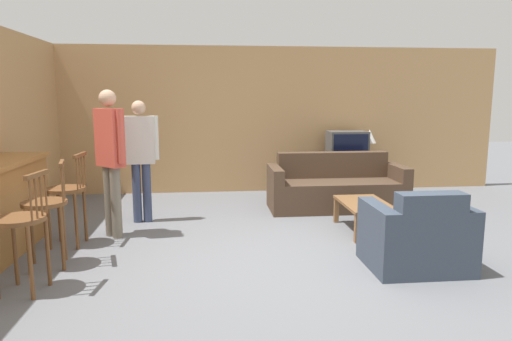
# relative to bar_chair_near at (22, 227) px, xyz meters

# --- Properties ---
(ground_plane) EXTENTS (24.00, 24.00, 0.00)m
(ground_plane) POSITION_rel_bar_chair_near_xyz_m (2.27, 0.49, -0.60)
(ground_plane) COLOR slate
(wall_back) EXTENTS (9.40, 0.08, 2.60)m
(wall_back) POSITION_rel_bar_chair_near_xyz_m (2.27, 4.22, 0.70)
(wall_back) COLOR tan
(wall_back) RESTS_ON ground_plane
(bar_chair_near) EXTENTS (0.49, 0.49, 1.08)m
(bar_chair_near) POSITION_rel_bar_chair_near_xyz_m (0.00, 0.00, 0.00)
(bar_chair_near) COLOR brown
(bar_chair_near) RESTS_ON ground_plane
(bar_chair_mid) EXTENTS (0.53, 0.53, 1.08)m
(bar_chair_mid) POSITION_rel_bar_chair_near_xyz_m (-0.00, 0.62, 0.00)
(bar_chair_mid) COLOR brown
(bar_chair_mid) RESTS_ON ground_plane
(bar_chair_far) EXTENTS (0.46, 0.46, 1.08)m
(bar_chair_far) POSITION_rel_bar_chair_near_xyz_m (0.00, 1.30, 0.00)
(bar_chair_far) COLOR brown
(bar_chair_far) RESTS_ON ground_plane
(couch_far) EXTENTS (2.07, 0.82, 0.85)m
(couch_far) POSITION_rel_bar_chair_near_xyz_m (3.58, 2.74, -0.28)
(couch_far) COLOR #4C3828
(couch_far) RESTS_ON ground_plane
(armchair_near) EXTENTS (0.96, 0.78, 0.83)m
(armchair_near) POSITION_rel_bar_chair_near_xyz_m (3.70, 0.20, -0.28)
(armchair_near) COLOR #384251
(armchair_near) RESTS_ON ground_plane
(coffee_table) EXTENTS (0.57, 0.98, 0.38)m
(coffee_table) POSITION_rel_bar_chair_near_xyz_m (3.61, 1.50, -0.27)
(coffee_table) COLOR brown
(coffee_table) RESTS_ON ground_plane
(tv_unit) EXTENTS (1.09, 0.56, 0.62)m
(tv_unit) POSITION_rel_bar_chair_near_xyz_m (4.06, 3.80, -0.29)
(tv_unit) COLOR black
(tv_unit) RESTS_ON ground_plane
(tv) EXTENTS (0.68, 0.45, 0.50)m
(tv) POSITION_rel_bar_chair_near_xyz_m (4.06, 3.80, 0.27)
(tv) COLOR #4C4C4C
(tv) RESTS_ON tv_unit
(table_lamp) EXTENTS (0.24, 0.24, 0.53)m
(table_lamp) POSITION_rel_bar_chair_near_xyz_m (4.47, 3.80, 0.41)
(table_lamp) COLOR brown
(table_lamp) RESTS_ON tv_unit
(person_by_window) EXTENTS (0.50, 0.19, 1.67)m
(person_by_window) POSITION_rel_bar_chair_near_xyz_m (0.70, 2.26, 0.36)
(person_by_window) COLOR #384260
(person_by_window) RESTS_ON ground_plane
(person_by_counter) EXTENTS (0.40, 0.40, 1.80)m
(person_by_counter) POSITION_rel_bar_chair_near_xyz_m (0.44, 1.60, 0.44)
(person_by_counter) COLOR #756B5B
(person_by_counter) RESTS_ON ground_plane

